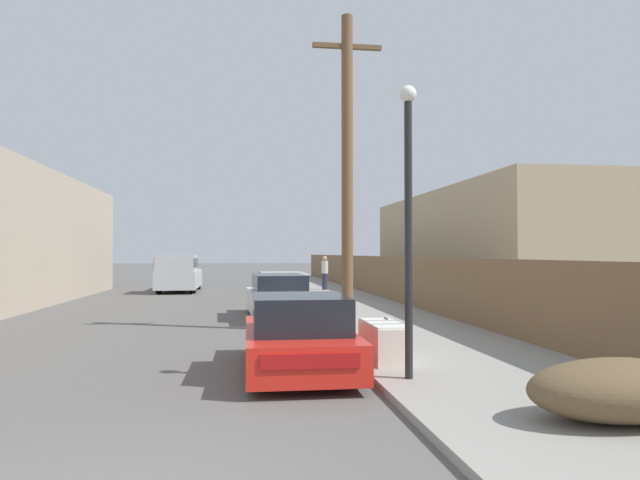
{
  "coord_description": "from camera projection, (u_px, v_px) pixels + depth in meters",
  "views": [
    {
      "loc": [
        1.17,
        -4.41,
        2.02
      ],
      "look_at": [
        3.2,
        9.95,
        2.35
      ],
      "focal_mm": 32.0,
      "sensor_mm": 36.0,
      "label": 1
    }
  ],
  "objects": [
    {
      "name": "brush_pile",
      "position": [
        620.0,
        390.0,
        6.44
      ],
      "size": [
        2.18,
        1.25,
        0.7
      ],
      "color": "brown",
      "rests_on": "sidewalk_curb"
    },
    {
      "name": "building_right_house",
      "position": [
        487.0,
        244.0,
        27.18
      ],
      "size": [
        6.0,
        17.79,
        4.86
      ],
      "primitive_type": "cube",
      "color": "tan",
      "rests_on": "ground"
    },
    {
      "name": "wooden_fence",
      "position": [
        374.0,
        275.0,
        26.04
      ],
      "size": [
        0.08,
        45.63,
        1.76
      ],
      "primitive_type": "cube",
      "color": "brown",
      "rests_on": "sidewalk_curb"
    },
    {
      "name": "sidewalk_curb",
      "position": [
        324.0,
        293.0,
        28.17
      ],
      "size": [
        4.2,
        63.0,
        0.12
      ],
      "primitive_type": "cube",
      "color": "gray",
      "rests_on": "ground"
    },
    {
      "name": "street_lamp",
      "position": [
        408.0,
        207.0,
        8.67
      ],
      "size": [
        0.26,
        0.26,
        4.46
      ],
      "color": "#232326",
      "rests_on": "sidewalk_curb"
    },
    {
      "name": "pickup_truck",
      "position": [
        179.0,
        274.0,
        29.53
      ],
      "size": [
        1.98,
        5.37,
        1.92
      ],
      "rotation": [
        0.0,
        0.0,
        3.14
      ],
      "color": "silver",
      "rests_on": "ground"
    },
    {
      "name": "parked_sports_car_red",
      "position": [
        298.0,
        337.0,
        9.67
      ],
      "size": [
        1.81,
        4.06,
        1.32
      ],
      "rotation": [
        0.0,
        0.0,
        -0.01
      ],
      "color": "red",
      "rests_on": "ground"
    },
    {
      "name": "utility_pole",
      "position": [
        347.0,
        166.0,
        14.59
      ],
      "size": [
        1.8,
        0.29,
        8.02
      ],
      "color": "brown",
      "rests_on": "sidewalk_curb"
    },
    {
      "name": "car_parked_mid",
      "position": [
        278.0,
        297.0,
        17.77
      ],
      "size": [
        1.93,
        4.73,
        1.36
      ],
      "rotation": [
        0.0,
        0.0,
        0.04
      ],
      "color": "silver",
      "rests_on": "ground"
    },
    {
      "name": "pedestrian",
      "position": [
        325.0,
        272.0,
        29.54
      ],
      "size": [
        0.34,
        0.34,
        1.74
      ],
      "color": "#282D42",
      "rests_on": "sidewalk_curb"
    },
    {
      "name": "discarded_fridge",
      "position": [
        384.0,
        341.0,
        10.15
      ],
      "size": [
        0.62,
        1.58,
        0.69
      ],
      "rotation": [
        0.0,
        0.0,
        -0.0
      ],
      "color": "silver",
      "rests_on": "sidewalk_curb"
    }
  ]
}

